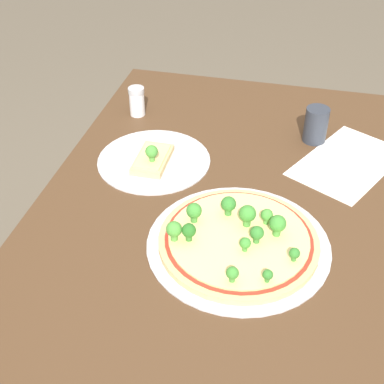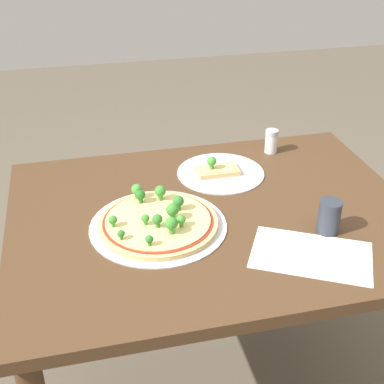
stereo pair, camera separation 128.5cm
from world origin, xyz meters
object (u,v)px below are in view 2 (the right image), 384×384
dining_table (213,240)px  pizza_tray_slice (219,171)px  drinking_cup (329,217)px  condiment_shaker (271,141)px  pizza_tray_whole (158,221)px

dining_table → pizza_tray_slice: bearing=-109.5°
dining_table → pizza_tray_slice: (-0.08, -0.22, 0.11)m
drinking_cup → dining_table: bearing=-30.7°
condiment_shaker → drinking_cup: bearing=87.3°
pizza_tray_whole → drinking_cup: 0.47m
dining_table → pizza_tray_whole: size_ratio=3.05×
dining_table → condiment_shaker: 0.47m
drinking_cup → pizza_tray_slice: bearing=-63.0°
pizza_tray_whole → condiment_shaker: (-0.47, -0.37, 0.03)m
dining_table → drinking_cup: drinking_cup is taller
dining_table → drinking_cup: bearing=149.3°
pizza_tray_slice → drinking_cup: drinking_cup is taller
condiment_shaker → pizza_tray_whole: bearing=38.2°
dining_table → pizza_tray_whole: bearing=11.0°
dining_table → drinking_cup: (-0.28, 0.16, 0.15)m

